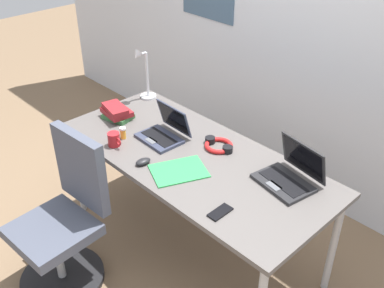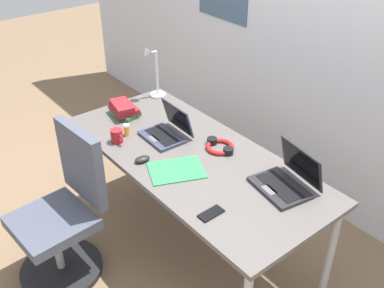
{
  "view_description": "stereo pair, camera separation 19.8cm",
  "coord_description": "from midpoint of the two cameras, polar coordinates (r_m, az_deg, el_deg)",
  "views": [
    {
      "loc": [
        1.65,
        -1.58,
        2.26
      ],
      "look_at": [
        0.0,
        0.0,
        0.82
      ],
      "focal_mm": 42.23,
      "sensor_mm": 36.0,
      "label": 1
    },
    {
      "loc": [
        1.78,
        -1.43,
        2.26
      ],
      "look_at": [
        0.0,
        0.0,
        0.82
      ],
      "focal_mm": 42.23,
      "sensor_mm": 36.0,
      "label": 2
    }
  ],
  "objects": [
    {
      "name": "cell_phone",
      "position": [
        2.31,
        1.11,
        -8.67
      ],
      "size": [
        0.07,
        0.14,
        0.01
      ],
      "primitive_type": "cube",
      "rotation": [
        0.0,
        0.0,
        0.02
      ],
      "color": "black",
      "rests_on": "desk"
    },
    {
      "name": "coffee_mug",
      "position": [
        2.87,
        -11.78,
        0.52
      ],
      "size": [
        0.11,
        0.08,
        0.09
      ],
      "color": "#B21E23",
      "rests_on": "desk"
    },
    {
      "name": "ground_plane",
      "position": [
        3.21,
        -1.81,
        -12.51
      ],
      "size": [
        12.0,
        12.0,
        0.0
      ],
      "primitive_type": "plane",
      "color": "#7A6047"
    },
    {
      "name": "laptop_front_right",
      "position": [
        2.9,
        -5.55,
        1.46
      ],
      "size": [
        0.3,
        0.26,
        0.21
      ],
      "color": "#33384C",
      "rests_on": "desk"
    },
    {
      "name": "office_chair",
      "position": [
        2.88,
        -17.71,
        -9.92
      ],
      "size": [
        0.52,
        0.55,
        0.97
      ],
      "color": "black",
      "rests_on": "ground_plane"
    },
    {
      "name": "pill_bottle",
      "position": [
        2.94,
        -10.63,
        1.36
      ],
      "size": [
        0.04,
        0.04,
        0.08
      ],
      "color": "gold",
      "rests_on": "desk"
    },
    {
      "name": "computer_mouse",
      "position": [
        2.68,
        -8.31,
        -2.27
      ],
      "size": [
        0.07,
        0.1,
        0.03
      ],
      "primitive_type": "ellipsoid",
      "rotation": [
        0.0,
        0.0,
        -0.12
      ],
      "color": "black",
      "rests_on": "desk"
    },
    {
      "name": "wall_back",
      "position": [
        3.27,
        12.66,
        14.38
      ],
      "size": [
        6.0,
        0.13,
        2.6
      ],
      "color": "silver",
      "rests_on": "ground_plane"
    },
    {
      "name": "laptop_front_left",
      "position": [
        2.53,
        10.02,
        -3.96
      ],
      "size": [
        0.36,
        0.32,
        0.23
      ],
      "color": "#232326",
      "rests_on": "desk"
    },
    {
      "name": "headphones",
      "position": [
        2.81,
        1.38,
        -0.21
      ],
      "size": [
        0.21,
        0.18,
        0.04
      ],
      "color": "red",
      "rests_on": "desk"
    },
    {
      "name": "book_stack",
      "position": [
        3.17,
        -11.26,
        3.92
      ],
      "size": [
        0.23,
        0.18,
        0.1
      ],
      "color": "#336638",
      "rests_on": "desk"
    },
    {
      "name": "desk_lamp",
      "position": [
        3.35,
        -7.86,
        8.69
      ],
      "size": [
        0.12,
        0.18,
        0.4
      ],
      "color": "silver",
      "rests_on": "desk"
    },
    {
      "name": "desk",
      "position": [
        2.77,
        -2.05,
        -2.44
      ],
      "size": [
        1.8,
        0.8,
        0.74
      ],
      "color": "#595451",
      "rests_on": "ground_plane"
    },
    {
      "name": "paper_folder_mid_desk",
      "position": [
        2.6,
        -3.86,
        -3.47
      ],
      "size": [
        0.34,
        0.38,
        0.01
      ],
      "primitive_type": "cube",
      "rotation": [
        0.0,
        0.0,
        -0.42
      ],
      "color": "green",
      "rests_on": "desk"
    }
  ]
}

